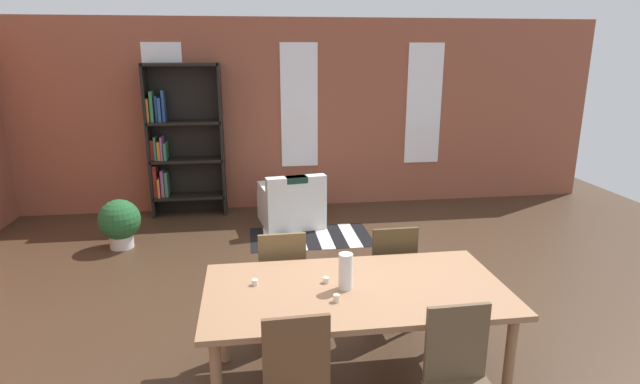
% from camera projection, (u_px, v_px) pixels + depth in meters
% --- Properties ---
extents(ground_plane, '(10.73, 10.73, 0.00)m').
position_uv_depth(ground_plane, '(342.00, 324.00, 4.53)').
color(ground_plane, '#402C1D').
extents(back_wall_brick, '(9.26, 0.12, 2.80)m').
position_uv_depth(back_wall_brick, '(299.00, 115.00, 7.69)').
color(back_wall_brick, '#944F39').
rests_on(back_wall_brick, ground).
extents(window_pane_0, '(0.55, 0.02, 1.82)m').
position_uv_depth(window_pane_0, '(166.00, 108.00, 7.33)').
color(window_pane_0, white).
extents(window_pane_1, '(0.55, 0.02, 1.82)m').
position_uv_depth(window_pane_1, '(299.00, 106.00, 7.59)').
color(window_pane_1, white).
extents(window_pane_2, '(0.55, 0.02, 1.82)m').
position_uv_depth(window_pane_2, '(424.00, 104.00, 7.85)').
color(window_pane_2, white).
extents(dining_table, '(2.07, 1.08, 0.77)m').
position_uv_depth(dining_table, '(355.00, 297.00, 3.52)').
color(dining_table, '#9B704F').
rests_on(dining_table, ground).
extents(vase_on_table, '(0.10, 0.10, 0.25)m').
position_uv_depth(vase_on_table, '(346.00, 271.00, 3.46)').
color(vase_on_table, silver).
rests_on(vase_on_table, dining_table).
extents(tealight_candle_0, '(0.04, 0.04, 0.04)m').
position_uv_depth(tealight_candle_0, '(255.00, 282.00, 3.54)').
color(tealight_candle_0, silver).
rests_on(tealight_candle_0, dining_table).
extents(tealight_candle_1, '(0.04, 0.04, 0.05)m').
position_uv_depth(tealight_candle_1, '(336.00, 298.00, 3.31)').
color(tealight_candle_1, silver).
rests_on(tealight_candle_1, dining_table).
extents(tealight_candle_2, '(0.04, 0.04, 0.04)m').
position_uv_depth(tealight_candle_2, '(326.00, 280.00, 3.58)').
color(tealight_candle_2, silver).
rests_on(tealight_candle_2, dining_table).
extents(dining_chair_near_right, '(0.41, 0.41, 0.95)m').
position_uv_depth(dining_chair_near_right, '(462.00, 384.00, 2.91)').
color(dining_chair_near_right, brown).
rests_on(dining_chair_near_right, ground).
extents(dining_chair_far_right, '(0.40, 0.40, 0.95)m').
position_uv_depth(dining_chair_far_right, '(390.00, 272.00, 4.37)').
color(dining_chair_far_right, '#493A22').
rests_on(dining_chair_far_right, ground).
extents(dining_chair_far_left, '(0.41, 0.41, 0.95)m').
position_uv_depth(dining_chair_far_left, '(282.00, 279.00, 4.24)').
color(dining_chair_far_left, brown).
rests_on(dining_chair_far_left, ground).
extents(bookshelf_tall, '(1.06, 0.33, 2.18)m').
position_uv_depth(bookshelf_tall, '(180.00, 141.00, 7.29)').
color(bookshelf_tall, black).
rests_on(bookshelf_tall, ground).
extents(armchair_white, '(0.92, 0.92, 0.75)m').
position_uv_depth(armchair_white, '(292.00, 205.00, 7.05)').
color(armchair_white, silver).
rests_on(armchair_white, ground).
extents(potted_plant_by_shelf, '(0.50, 0.50, 0.61)m').
position_uv_depth(potted_plant_by_shelf, '(120.00, 222.00, 6.20)').
color(potted_plant_by_shelf, silver).
rests_on(potted_plant_by_shelf, ground).
extents(striped_rug, '(1.55, 0.90, 0.01)m').
position_uv_depth(striped_rug, '(311.00, 237.00, 6.63)').
color(striped_rug, black).
rests_on(striped_rug, ground).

